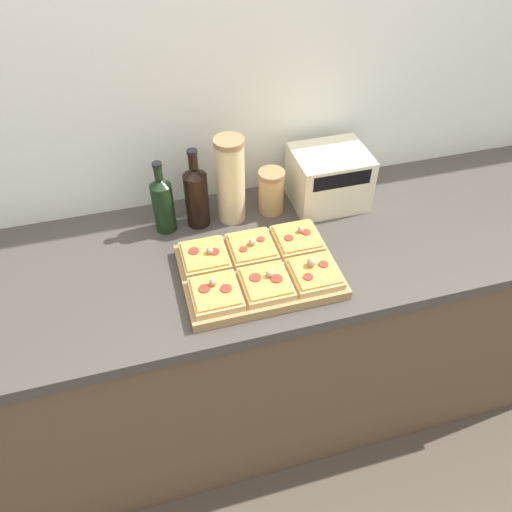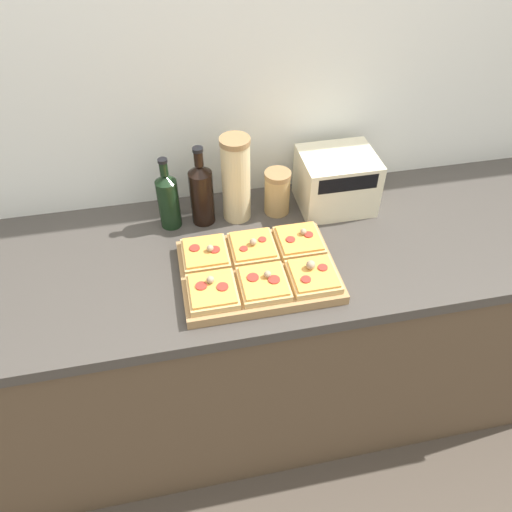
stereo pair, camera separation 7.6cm
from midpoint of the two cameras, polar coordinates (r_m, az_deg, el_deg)
ground_plane at (r=2.16m, az=0.61°, el=-23.63°), size 12.00×12.00×0.00m
wall_back at (r=1.68m, az=-5.75°, el=16.95°), size 6.00×0.06×2.50m
kitchen_counter at (r=1.92m, az=-1.97°, el=-9.60°), size 2.63×0.67×0.92m
cutting_board at (r=1.49m, az=-1.15°, el=-1.80°), size 0.46×0.33×0.03m
pizza_slice_back_left at (r=1.50m, az=-7.32°, el=-0.02°), size 0.14×0.15×0.05m
pizza_slice_back_center at (r=1.52m, az=-1.91°, el=1.00°), size 0.14×0.15×0.05m
pizza_slice_back_right at (r=1.55m, az=3.34°, el=1.98°), size 0.14×0.15×0.05m
pizza_slice_front_left at (r=1.39m, az=-6.19°, el=-4.26°), size 0.14×0.15×0.05m
pizza_slice_front_center at (r=1.41m, az=-0.35°, el=-3.11°), size 0.14×0.15×0.05m
pizza_slice_front_right at (r=1.45m, az=5.24°, el=-1.94°), size 0.14×0.15×0.05m
olive_oil_bottle at (r=1.63m, az=-11.91°, el=5.91°), size 0.07×0.07×0.25m
wine_bottle at (r=1.63m, az=-8.17°, el=6.90°), size 0.08×0.08×0.28m
grain_jar_tall at (r=1.62m, az=-4.30°, el=8.60°), size 0.10×0.10×0.30m
grain_jar_short at (r=1.68m, az=0.45°, el=7.37°), size 0.09×0.09×0.16m
toaster_oven at (r=1.73m, az=7.06°, el=8.85°), size 0.27×0.21×0.19m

